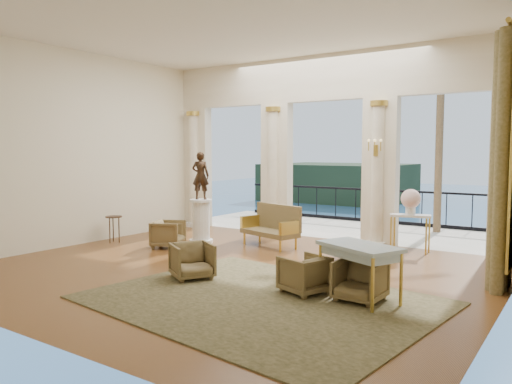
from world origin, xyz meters
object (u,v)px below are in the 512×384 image
Objects in this scene: armchair_a at (192,259)px; settee at (273,226)px; console_table at (410,221)px; pedestal at (201,222)px; side_table at (114,220)px; armchair_b at (360,279)px; armchair_d at (168,233)px; armchair_c at (304,273)px; game_table at (359,250)px; statue at (201,176)px.

armchair_a is 0.44× the size of settee.
armchair_a is at bearing -134.57° from console_table.
pedestal is (-2.08, 2.67, 0.16)m from armchair_a.
side_table is at bearing -136.99° from settee.
armchair_b is at bearing -51.12° from armchair_a.
armchair_c is at bearing -134.09° from armchair_d.
armchair_b is 6.81m from side_table.
settee reaches higher than armchair_d.
armchair_d is at bearing -170.93° from game_table.
armchair_d reaches higher than armchair_b.
armchair_a reaches higher than armchair_b.
game_table is at bearing -9.31° from side_table.
pedestal reaches higher than settee.
game_table is at bearing -50.18° from armchair_a.
armchair_d is 5.38m from console_table.
armchair_a is at bearing -152.91° from armchair_d.
console_table reaches higher than armchair_b.
console_table is (-0.51, 4.03, 0.34)m from armchair_b.
armchair_b is at bearing -130.19° from armchair_d.
game_table is at bearing 117.67° from armchair_c.
pedestal reaches higher than armchair_b.
armchair_c is 4.58m from armchair_d.
settee reaches higher than side_table.
armchair_c is (2.02, 0.30, -0.01)m from armchair_a.
pedestal reaches higher than side_table.
game_table is at bearing -24.45° from pedestal.
armchair_d is 0.60× the size of statue.
pedestal reaches higher than console_table.
pedestal is 2.09m from side_table.
armchair_b is 1.03× the size of armchair_c.
statue is 2.34m from side_table.
armchair_a is 3.61m from statue.
armchair_b is 0.49× the size of game_table.
pedestal is at bearing 33.23° from side_table.
game_table is 1.32× the size of pedestal.
game_table reaches higher than side_table.
settee is at bearing 38.72° from armchair_a.
armchair_d is at bearing -126.15° from settee.
pedestal reaches higher than game_table.
armchair_d reaches higher than side_table.
console_table is at bearing -85.73° from armchair_d.
armchair_c is at bearing 126.14° from statue.
armchair_c is 4.90m from statue.
pedestal is (-4.09, 2.37, 0.18)m from armchair_c.
side_table is at bearing -171.26° from console_table.
statue is at bearing -144.20° from settee.
armchair_b is 0.43× the size of settee.
console_table is (4.68, 2.62, 0.33)m from armchair_d.
console_table reaches higher than armchair_a.
side_table is at bearing 172.52° from armchair_b.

